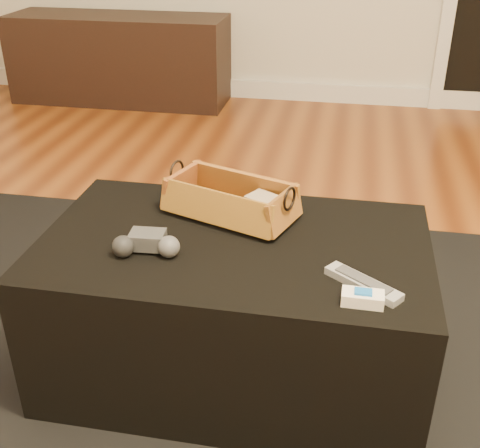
% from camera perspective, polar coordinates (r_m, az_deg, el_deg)
% --- Properties ---
extents(floor, '(5.00, 5.50, 0.01)m').
position_cam_1_polar(floor, '(1.81, -1.95, -13.65)').
color(floor, brown).
rests_on(floor, ground).
extents(baseboard, '(5.00, 0.04, 0.12)m').
position_cam_1_polar(baseboard, '(4.21, 6.23, 12.35)').
color(baseboard, white).
rests_on(baseboard, floor).
extents(media_cabinet, '(1.42, 0.45, 0.56)m').
position_cam_1_polar(media_cabinet, '(4.22, -11.32, 15.09)').
color(media_cabinet, black).
rests_on(media_cabinet, floor).
extents(area_rug, '(2.60, 2.00, 0.01)m').
position_cam_1_polar(area_rug, '(1.76, -0.85, -14.48)').
color(area_rug, black).
rests_on(area_rug, floor).
extents(ottoman, '(1.00, 0.60, 0.42)m').
position_cam_1_polar(ottoman, '(1.66, -0.56, -7.85)').
color(ottoman, black).
rests_on(ottoman, area_rug).
extents(tv_remote, '(0.19, 0.09, 0.02)m').
position_cam_1_polar(tv_remote, '(1.66, -1.67, 1.51)').
color(tv_remote, black).
rests_on(tv_remote, wicker_basket).
extents(cloth_bundle, '(0.12, 0.11, 0.05)m').
position_cam_1_polar(cloth_bundle, '(1.63, 2.43, 1.69)').
color(cloth_bundle, tan).
rests_on(cloth_bundle, wicker_basket).
extents(wicker_basket, '(0.40, 0.29, 0.13)m').
position_cam_1_polar(wicker_basket, '(1.65, -0.90, 2.16)').
color(wicker_basket, '#9C5F23').
rests_on(wicker_basket, ottoman).
extents(game_controller, '(0.17, 0.11, 0.05)m').
position_cam_1_polar(game_controller, '(1.49, -8.85, -1.87)').
color(game_controller, '#343437').
rests_on(game_controller, ottoman).
extents(silver_remote, '(0.18, 0.15, 0.02)m').
position_cam_1_polar(silver_remote, '(1.39, 11.60, -5.52)').
color(silver_remote, '#9A9BA1').
rests_on(silver_remote, ottoman).
extents(cream_gadget, '(0.09, 0.05, 0.03)m').
position_cam_1_polar(cream_gadget, '(1.33, 11.55, -6.88)').
color(cream_gadget, white).
rests_on(cream_gadget, ottoman).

